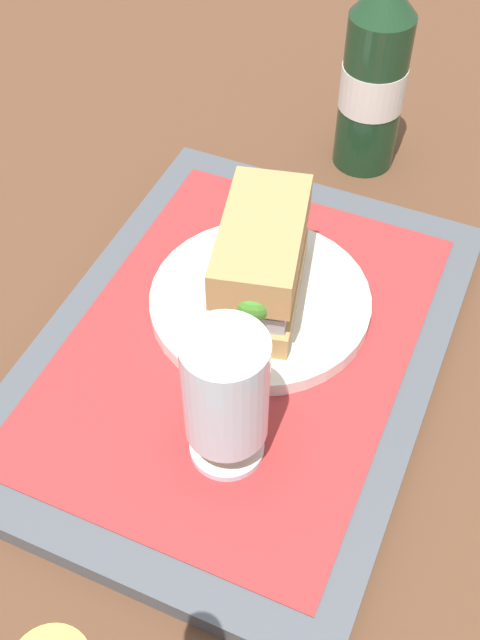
# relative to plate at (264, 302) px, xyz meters

# --- Properties ---
(ground_plane) EXTENTS (3.00, 3.00, 0.00)m
(ground_plane) POSITION_rel_plate_xyz_m (0.04, -0.00, -0.03)
(ground_plane) COLOR brown
(tray) EXTENTS (0.44, 0.32, 0.02)m
(tray) POSITION_rel_plate_xyz_m (0.04, -0.00, -0.02)
(tray) COLOR #4C5156
(tray) RESTS_ON ground_plane
(placemat) EXTENTS (0.38, 0.27, 0.00)m
(placemat) POSITION_rel_plate_xyz_m (0.04, -0.00, -0.01)
(placemat) COLOR #9E2D2D
(placemat) RESTS_ON tray
(plate) EXTENTS (0.19, 0.19, 0.01)m
(plate) POSITION_rel_plate_xyz_m (0.00, 0.00, 0.00)
(plate) COLOR silver
(plate) RESTS_ON placemat
(sandwich) EXTENTS (0.14, 0.09, 0.08)m
(sandwich) POSITION_rel_plate_xyz_m (0.00, 0.00, 0.05)
(sandwich) COLOR tan
(sandwich) RESTS_ON plate
(beer_glass) EXTENTS (0.06, 0.06, 0.12)m
(beer_glass) POSITION_rel_plate_xyz_m (0.14, 0.03, 0.06)
(beer_glass) COLOR silver
(beer_glass) RESTS_ON placemat
(second_bottle) EXTENTS (0.07, 0.07, 0.27)m
(second_bottle) POSITION_rel_plate_xyz_m (-0.26, 0.01, 0.08)
(second_bottle) COLOR #19381E
(second_bottle) RESTS_ON ground_plane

